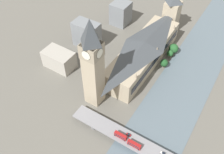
{
  "coord_description": "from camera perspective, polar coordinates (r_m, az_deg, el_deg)",
  "views": [
    {
      "loc": [
        -56.33,
        167.69,
        175.53
      ],
      "look_at": [
        22.8,
        42.1,
        19.54
      ],
      "focal_mm": 40.0,
      "sensor_mm": 36.0,
      "label": 1
    }
  ],
  "objects": [
    {
      "name": "ground_plane",
      "position": [
        249.21,
        9.64,
        0.81
      ],
      "size": [
        600.0,
        600.0,
        0.0
      ],
      "primitive_type": "plane",
      "color": "#605E56"
    },
    {
      "name": "river_water",
      "position": [
        244.06,
        16.0,
        -1.88
      ],
      "size": [
        48.27,
        360.0,
        0.3
      ],
      "primitive_type": "cube",
      "color": "slate",
      "rests_on": "ground_plane"
    },
    {
      "name": "parliament_hall",
      "position": [
        250.16,
        7.2,
        5.61
      ],
      "size": [
        29.4,
        109.69,
        27.07
      ],
      "color": "tan",
      "rests_on": "ground_plane"
    },
    {
      "name": "clock_tower",
      "position": [
        192.02,
        -4.46,
        3.24
      ],
      "size": [
        14.56,
        14.56,
        83.98
      ],
      "color": "tan",
      "rests_on": "ground_plane"
    },
    {
      "name": "victoria_tower",
      "position": [
        296.66,
        13.43,
        13.89
      ],
      "size": [
        16.26,
        16.26,
        47.37
      ],
      "color": "tan",
      "rests_on": "ground_plane"
    },
    {
      "name": "road_bridge",
      "position": [
        194.67,
        7.75,
        -15.91
      ],
      "size": [
        128.53,
        13.16,
        5.44
      ],
      "color": "slate",
      "rests_on": "ground_plane"
    },
    {
      "name": "double_decker_bus_lead",
      "position": [
        194.15,
        1.95,
        -13.24
      ],
      "size": [
        10.29,
        2.54,
        4.7
      ],
      "color": "red",
      "rests_on": "road_bridge"
    },
    {
      "name": "double_decker_bus_mid",
      "position": [
        191.19,
        5.09,
        -15.09
      ],
      "size": [
        10.93,
        2.58,
        4.65
      ],
      "color": "red",
      "rests_on": "road_bridge"
    },
    {
      "name": "car_northbound_lead",
      "position": [
        192.93,
        11.7,
        -16.75
      ],
      "size": [
        4.73,
        1.85,
        1.42
      ],
      "color": "silver",
      "rests_on": "road_bridge"
    },
    {
      "name": "car_northbound_tail",
      "position": [
        197.14,
        3.83,
        -13.02
      ],
      "size": [
        3.84,
        1.85,
        1.28
      ],
      "color": "maroon",
      "rests_on": "road_bridge"
    },
    {
      "name": "city_block_west",
      "position": [
        271.14,
        -5.81,
        9.66
      ],
      "size": [
        28.01,
        16.51,
        28.5
      ],
      "color": "slate",
      "rests_on": "ground_plane"
    },
    {
      "name": "city_block_center",
      "position": [
        305.73,
        1.99,
        14.35
      ],
      "size": [
        19.98,
        20.93,
        26.7
      ],
      "color": "slate",
      "rests_on": "ground_plane"
    },
    {
      "name": "city_block_east",
      "position": [
        252.51,
        -11.99,
        3.96
      ],
      "size": [
        30.32,
        18.36,
        18.08
      ],
      "color": "#A39E93",
      "rests_on": "ground_plane"
    },
    {
      "name": "tree_embankment_near",
      "position": [
        265.1,
        13.14,
        5.32
      ],
      "size": [
        6.71,
        6.71,
        9.64
      ],
      "color": "brown",
      "rests_on": "ground_plane"
    },
    {
      "name": "tree_embankment_mid",
      "position": [
        270.57,
        13.89,
        6.36
      ],
      "size": [
        9.94,
        9.94,
        12.07
      ],
      "color": "brown",
      "rests_on": "ground_plane"
    },
    {
      "name": "tree_embankment_far",
      "position": [
        252.88,
        11.8,
        3.18
      ],
      "size": [
        7.75,
        7.75,
        10.06
      ],
      "color": "brown",
      "rests_on": "ground_plane"
    }
  ]
}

